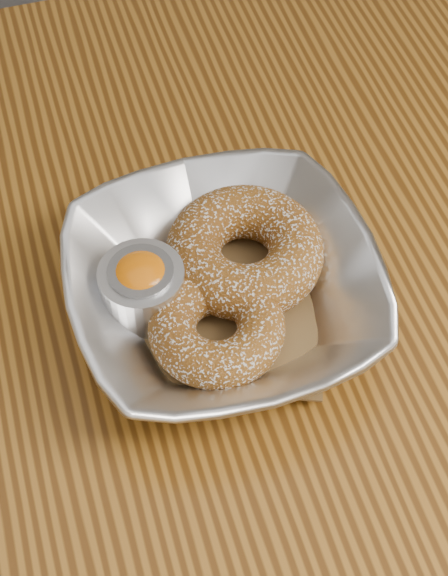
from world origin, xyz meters
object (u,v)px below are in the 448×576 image
object	(u,v)px
serving_bowl	(224,291)
donut_back	(245,251)
donut_front	(217,327)
table	(249,373)
ramekin	(142,286)

from	to	relation	value
serving_bowl	donut_back	bearing A→B (deg)	48.77
donut_back	donut_front	xyz separation A→B (m)	(-0.04, -0.06, -0.00)
serving_bowl	donut_back	world-z (taller)	serving_bowl
table	ramekin	size ratio (longest dim) A/B	19.90
table	donut_front	distance (m)	0.13
donut_back	ramekin	size ratio (longest dim) A/B	1.90
donut_back	table	bearing A→B (deg)	-94.88
serving_bowl	donut_front	size ratio (longest dim) A/B	2.32
table	donut_back	bearing A→B (deg)	85.12
table	serving_bowl	xyz separation A→B (m)	(-0.02, 0.00, 0.13)
serving_bowl	table	bearing A→B (deg)	-0.14
table	donut_front	size ratio (longest dim) A/B	12.71
serving_bowl	donut_back	distance (m)	0.04
table	ramekin	bearing A→B (deg)	167.62
donut_back	donut_front	bearing A→B (deg)	-124.21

